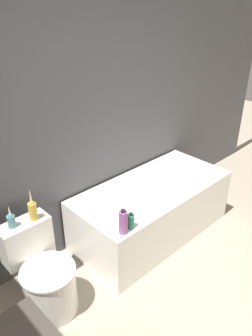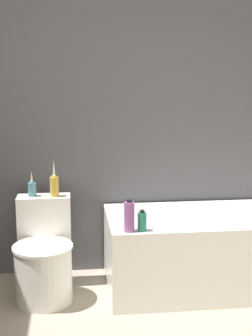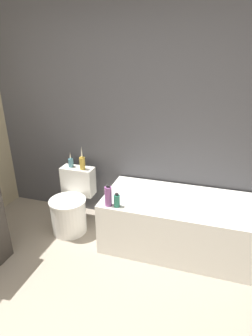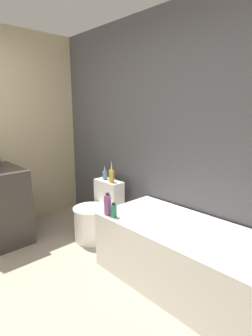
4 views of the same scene
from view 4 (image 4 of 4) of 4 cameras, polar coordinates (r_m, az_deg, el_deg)
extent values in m
cube|color=#4C4C51|center=(2.99, 6.41, 7.34)|extent=(6.40, 0.06, 2.60)
cube|color=white|center=(2.54, 12.81, -18.33)|extent=(1.64, 0.77, 0.56)
cube|color=#B7BCC6|center=(2.41, 13.14, -12.67)|extent=(1.44, 0.57, 0.01)
cylinder|color=white|center=(3.31, -7.63, -12.06)|extent=(0.40, 0.40, 0.39)
cylinder|color=white|center=(3.22, -7.74, -8.71)|extent=(0.42, 0.42, 0.02)
cube|color=white|center=(3.35, -3.75, -5.58)|extent=(0.39, 0.18, 0.34)
cube|color=#38332D|center=(3.52, -25.82, -7.29)|extent=(0.74, 0.52, 0.90)
cylinder|color=teal|center=(3.35, -4.63, -1.63)|extent=(0.06, 0.06, 0.10)
sphere|color=teal|center=(3.34, -4.65, -0.80)|extent=(0.04, 0.04, 0.04)
cone|color=beige|center=(3.33, -4.66, -0.05)|extent=(0.02, 0.02, 0.09)
cylinder|color=gold|center=(3.21, -3.16, -1.85)|extent=(0.07, 0.07, 0.15)
sphere|color=gold|center=(3.19, -3.17, -0.58)|extent=(0.04, 0.04, 0.04)
cone|color=beige|center=(3.17, -3.19, 0.57)|extent=(0.02, 0.02, 0.13)
cylinder|color=#8C4C8C|center=(2.58, -4.04, -8.02)|extent=(0.07, 0.07, 0.20)
cylinder|color=black|center=(2.54, -4.08, -5.69)|extent=(0.04, 0.04, 0.02)
cylinder|color=#267259|center=(2.53, -2.70, -9.33)|extent=(0.06, 0.06, 0.12)
cylinder|color=black|center=(2.51, -2.71, -7.81)|extent=(0.03, 0.03, 0.02)
camera|label=1|loc=(3.34, -45.60, 20.60)|focal=35.00mm
camera|label=2|loc=(2.65, -75.94, 2.92)|focal=50.00mm
camera|label=3|loc=(1.24, -75.74, 18.29)|focal=28.00mm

